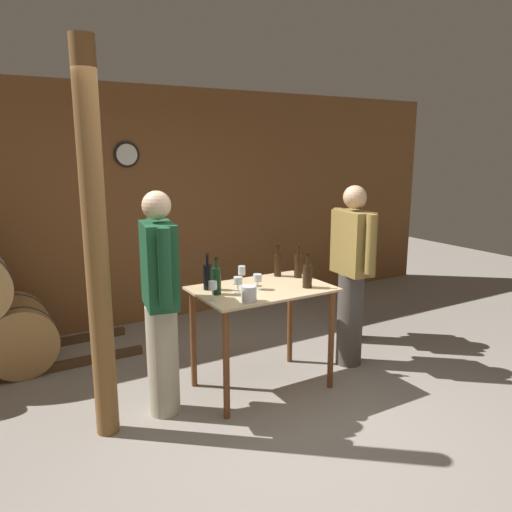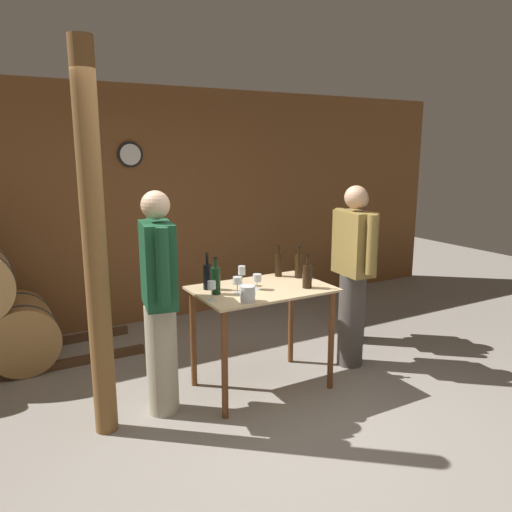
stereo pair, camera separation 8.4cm
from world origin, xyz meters
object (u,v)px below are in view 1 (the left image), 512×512
object	(u,v)px
wine_bottle_center	(278,264)
wine_bottle_right	(307,275)
wine_bottle_left	(216,280)
wine_bottle_far_right	(298,265)
wine_bottle_far_left	(208,276)
wooden_post	(96,249)
wine_glass_near_center	(238,281)
person_visitor_bearded	(353,262)
wine_glass_near_right	(242,271)
ice_bucket	(249,294)
wine_glass_far_side	(257,278)
person_visitor_with_scarf	(352,272)
wine_glass_near_left	(213,286)
person_host	(160,300)

from	to	relation	value
wine_bottle_center	wine_bottle_right	world-z (taller)	same
wine_bottle_left	wine_bottle_far_right	bearing A→B (deg)	7.22
wine_bottle_far_left	wooden_post	bearing A→B (deg)	-166.76
wine_glass_near_center	wine_bottle_left	bearing A→B (deg)	157.52
wooden_post	person_visitor_bearded	xyz separation A→B (m)	(2.71, 0.49, -0.50)
wooden_post	wine_bottle_right	world-z (taller)	wooden_post
wine_bottle_left	wine_glass_near_right	distance (m)	0.33
wine_bottle_center	wine_glass_near_center	xyz separation A→B (m)	(-0.57, -0.30, -0.01)
wine_bottle_far_left	wine_bottle_left	distance (m)	0.16
wooden_post	ice_bucket	bearing A→B (deg)	-13.31
wine_bottle_center	wine_glass_far_side	bearing A→B (deg)	-143.24
wine_bottle_far_left	wine_glass_far_side	xyz separation A→B (m)	(0.35, -0.20, -0.02)
person_visitor_with_scarf	person_visitor_bearded	size ratio (longest dim) A/B	1.05
wooden_post	wine_glass_near_left	distance (m)	0.89
wine_bottle_center	wine_bottle_far_right	xyz separation A→B (m)	(0.13, -0.13, 0.00)
wine_bottle_far_left	wine_glass_near_left	bearing A→B (deg)	-107.97
wine_glass_near_center	person_visitor_bearded	distance (m)	1.72
wine_bottle_left	wine_bottle_right	world-z (taller)	wine_bottle_left
wine_bottle_far_right	wine_bottle_right	bearing A→B (deg)	-111.93
wooden_post	wine_glass_near_center	bearing A→B (deg)	-0.56
wine_bottle_left	wine_glass_near_center	world-z (taller)	wine_bottle_left
person_host	wine_glass_near_center	bearing A→B (deg)	-5.77
wooden_post	wine_bottle_left	distance (m)	0.98
wine_glass_far_side	person_visitor_bearded	world-z (taller)	person_visitor_bearded
person_visitor_with_scarf	wine_bottle_far_right	bearing A→B (deg)	165.03
wine_bottle_far_left	wine_bottle_right	world-z (taller)	wine_bottle_far_left
wine_glass_near_left	ice_bucket	size ratio (longest dim) A/B	1.24
wine_bottle_right	wine_glass_near_left	bearing A→B (deg)	175.62
wine_glass_near_right	wine_glass_far_side	distance (m)	0.18
person_host	wine_bottle_far_right	bearing A→B (deg)	4.81
wine_bottle_center	wine_glass_near_left	xyz separation A→B (m)	(-0.83, -0.38, 0.00)
person_visitor_bearded	wine_glass_far_side	bearing A→B (deg)	-161.68
person_host	person_visitor_with_scarf	size ratio (longest dim) A/B	1.02
wine_glass_near_left	wine_glass_near_center	bearing A→B (deg)	16.16
wine_bottle_right	person_visitor_bearded	bearing A→B (deg)	31.02
ice_bucket	wine_bottle_right	bearing A→B (deg)	9.03
wine_bottle_far_left	wine_bottle_center	size ratio (longest dim) A/B	1.08
wooden_post	wine_bottle_far_left	distance (m)	1.00
wine_bottle_center	wine_glass_near_left	size ratio (longest dim) A/B	1.85
person_visitor_with_scarf	wine_bottle_right	bearing A→B (deg)	-164.52
ice_bucket	person_visitor_bearded	bearing A→B (deg)	23.73
wine_bottle_far_right	wine_glass_near_left	size ratio (longest dim) A/B	1.95
wine_bottle_far_left	wine_bottle_left	world-z (taller)	wine_bottle_far_left
wine_bottle_center	person_visitor_bearded	distance (m)	1.09
wine_bottle_left	wine_bottle_far_right	size ratio (longest dim) A/B	1.01
wine_bottle_left	wine_glass_near_left	distance (m)	0.17
wooden_post	wine_glass_near_center	size ratio (longest dim) A/B	20.09
wooden_post	wine_bottle_right	xyz separation A→B (m)	(1.65, -0.15, -0.37)
person_visitor_bearded	wine_glass_near_center	bearing A→B (deg)	-163.02
wine_bottle_right	wine_glass_far_side	xyz separation A→B (m)	(-0.38, 0.16, -0.01)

